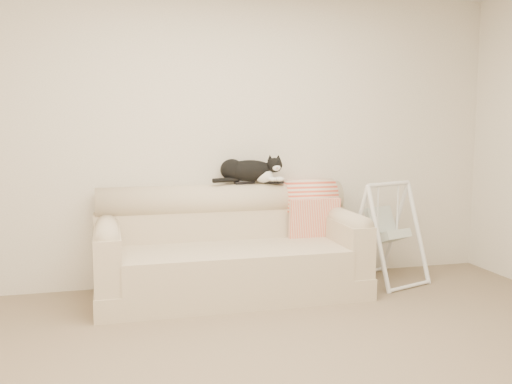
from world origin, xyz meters
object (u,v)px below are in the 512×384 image
sofa (229,252)px  tuxedo_cat (249,170)px  baby_swing (387,232)px  remote_a (245,182)px  remote_b (274,182)px

sofa → tuxedo_cat: (0.24, 0.25, 0.66)m
sofa → baby_swing: bearing=-0.3°
tuxedo_cat → sofa: bearing=-133.3°
remote_a → remote_b: bearing=-7.1°
sofa → baby_swing: 1.45m
tuxedo_cat → baby_swing: 1.36m
remote_b → tuxedo_cat: (-0.22, 0.03, 0.11)m
remote_a → tuxedo_cat: size_ratio=0.29×
sofa → baby_swing: size_ratio=2.41×
remote_a → remote_b: 0.26m
sofa → tuxedo_cat: 0.75m
remote_a → remote_b: size_ratio=1.09×
remote_a → remote_b: remote_a is taller
remote_b → remote_a: bearing=172.9°
sofa → tuxedo_cat: tuxedo_cat is taller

